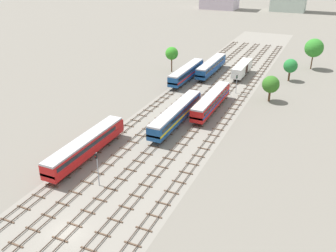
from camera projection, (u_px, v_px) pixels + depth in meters
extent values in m
plane|color=slate|center=(206.00, 95.00, 93.85)|extent=(480.00, 480.00, 0.00)
cube|color=gray|center=(206.00, 95.00, 93.85)|extent=(21.64, 176.00, 0.01)
cube|color=#47382D|center=(173.00, 88.00, 98.10)|extent=(0.07, 126.00, 0.15)
cube|color=#47382D|center=(178.00, 89.00, 97.57)|extent=(0.07, 126.00, 0.15)
cube|color=brown|center=(7.00, 221.00, 49.56)|extent=(2.40, 0.22, 0.14)
cube|color=brown|center=(24.00, 208.00, 52.04)|extent=(2.40, 0.22, 0.14)
cube|color=brown|center=(38.00, 196.00, 54.52)|extent=(2.40, 0.22, 0.14)
cube|color=brown|center=(52.00, 186.00, 57.00)|extent=(2.40, 0.22, 0.14)
cube|color=brown|center=(64.00, 176.00, 59.47)|extent=(2.40, 0.22, 0.14)
cube|color=brown|center=(76.00, 167.00, 61.95)|extent=(2.40, 0.22, 0.14)
cube|color=brown|center=(86.00, 159.00, 64.43)|extent=(2.40, 0.22, 0.14)
cube|color=brown|center=(96.00, 151.00, 66.91)|extent=(2.40, 0.22, 0.14)
cube|color=brown|center=(105.00, 144.00, 69.39)|extent=(2.40, 0.22, 0.14)
cube|color=brown|center=(113.00, 138.00, 71.87)|extent=(2.40, 0.22, 0.14)
cube|color=brown|center=(121.00, 132.00, 74.35)|extent=(2.40, 0.22, 0.14)
cube|color=brown|center=(129.00, 126.00, 76.83)|extent=(2.40, 0.22, 0.14)
cube|color=brown|center=(135.00, 120.00, 79.31)|extent=(2.40, 0.22, 0.14)
cube|color=brown|center=(142.00, 115.00, 81.79)|extent=(2.40, 0.22, 0.14)
cube|color=brown|center=(148.00, 111.00, 84.26)|extent=(2.40, 0.22, 0.14)
cube|color=brown|center=(154.00, 106.00, 86.74)|extent=(2.40, 0.22, 0.14)
cube|color=brown|center=(159.00, 102.00, 89.22)|extent=(2.40, 0.22, 0.14)
cube|color=brown|center=(164.00, 98.00, 91.70)|extent=(2.40, 0.22, 0.14)
cube|color=brown|center=(169.00, 94.00, 94.18)|extent=(2.40, 0.22, 0.14)
cube|color=brown|center=(174.00, 91.00, 96.66)|extent=(2.40, 0.22, 0.14)
cube|color=brown|center=(178.00, 87.00, 99.14)|extent=(2.40, 0.22, 0.14)
cube|color=brown|center=(182.00, 84.00, 101.62)|extent=(2.40, 0.22, 0.14)
cube|color=brown|center=(186.00, 81.00, 104.10)|extent=(2.40, 0.22, 0.14)
cube|color=brown|center=(190.00, 78.00, 106.58)|extent=(2.40, 0.22, 0.14)
cube|color=brown|center=(194.00, 75.00, 109.05)|extent=(2.40, 0.22, 0.14)
cube|color=brown|center=(197.00, 72.00, 111.53)|extent=(2.40, 0.22, 0.14)
cube|color=brown|center=(200.00, 70.00, 114.01)|extent=(2.40, 0.22, 0.14)
cube|color=brown|center=(204.00, 67.00, 116.49)|extent=(2.40, 0.22, 0.14)
cube|color=brown|center=(207.00, 65.00, 118.97)|extent=(2.40, 0.22, 0.14)
cube|color=brown|center=(209.00, 63.00, 121.45)|extent=(2.40, 0.22, 0.14)
cube|color=brown|center=(212.00, 60.00, 123.93)|extent=(2.40, 0.22, 0.14)
cube|color=brown|center=(215.00, 58.00, 126.41)|extent=(2.40, 0.22, 0.14)
cube|color=brown|center=(218.00, 56.00, 128.89)|extent=(2.40, 0.22, 0.14)
cube|color=brown|center=(220.00, 54.00, 131.37)|extent=(2.40, 0.22, 0.14)
cube|color=brown|center=(222.00, 52.00, 133.84)|extent=(2.40, 0.22, 0.14)
cube|color=brown|center=(225.00, 51.00, 136.32)|extent=(2.40, 0.22, 0.14)
cube|color=brown|center=(227.00, 49.00, 138.80)|extent=(2.40, 0.22, 0.14)
cube|color=brown|center=(229.00, 47.00, 141.28)|extent=(2.40, 0.22, 0.14)
cube|color=brown|center=(231.00, 46.00, 143.76)|extent=(2.40, 0.22, 0.14)
cube|color=brown|center=(233.00, 44.00, 146.24)|extent=(2.40, 0.22, 0.14)
cube|color=brown|center=(235.00, 43.00, 148.72)|extent=(2.40, 0.22, 0.14)
cube|color=#47382D|center=(189.00, 90.00, 96.48)|extent=(0.07, 126.00, 0.15)
cube|color=#47382D|center=(194.00, 91.00, 95.95)|extent=(0.07, 126.00, 0.15)
cube|color=brown|center=(16.00, 245.00, 45.45)|extent=(2.40, 0.22, 0.14)
cube|color=brown|center=(33.00, 230.00, 47.93)|extent=(2.40, 0.22, 0.14)
cube|color=brown|center=(48.00, 216.00, 50.41)|extent=(2.40, 0.22, 0.14)
cube|color=brown|center=(62.00, 204.00, 52.89)|extent=(2.40, 0.22, 0.14)
cube|color=brown|center=(75.00, 193.00, 55.37)|extent=(2.40, 0.22, 0.14)
cube|color=brown|center=(87.00, 182.00, 57.85)|extent=(2.40, 0.22, 0.14)
cube|color=brown|center=(98.00, 173.00, 60.33)|extent=(2.40, 0.22, 0.14)
cube|color=brown|center=(108.00, 164.00, 62.81)|extent=(2.40, 0.22, 0.14)
cube|color=brown|center=(117.00, 156.00, 65.29)|extent=(2.40, 0.22, 0.14)
cube|color=brown|center=(125.00, 149.00, 67.76)|extent=(2.40, 0.22, 0.14)
cube|color=brown|center=(133.00, 142.00, 70.24)|extent=(2.40, 0.22, 0.14)
cube|color=brown|center=(140.00, 136.00, 72.72)|extent=(2.40, 0.22, 0.14)
cube|color=brown|center=(147.00, 130.00, 75.20)|extent=(2.40, 0.22, 0.14)
cube|color=brown|center=(154.00, 124.00, 77.68)|extent=(2.40, 0.22, 0.14)
cube|color=brown|center=(160.00, 119.00, 80.16)|extent=(2.40, 0.22, 0.14)
cube|color=brown|center=(165.00, 114.00, 82.64)|extent=(2.40, 0.22, 0.14)
cube|color=brown|center=(171.00, 109.00, 85.12)|extent=(2.40, 0.22, 0.14)
cube|color=brown|center=(176.00, 105.00, 87.60)|extent=(2.40, 0.22, 0.14)
cube|color=brown|center=(181.00, 101.00, 90.08)|extent=(2.40, 0.22, 0.14)
cube|color=brown|center=(185.00, 97.00, 92.55)|extent=(2.40, 0.22, 0.14)
cube|color=brown|center=(189.00, 93.00, 95.03)|extent=(2.40, 0.22, 0.14)
cube|color=brown|center=(193.00, 89.00, 97.51)|extent=(2.40, 0.22, 0.14)
cube|color=brown|center=(197.00, 86.00, 99.99)|extent=(2.40, 0.22, 0.14)
cube|color=brown|center=(201.00, 83.00, 102.47)|extent=(2.40, 0.22, 0.14)
cube|color=brown|center=(204.00, 80.00, 104.95)|extent=(2.40, 0.22, 0.14)
cube|color=brown|center=(208.00, 77.00, 107.43)|extent=(2.40, 0.22, 0.14)
cube|color=brown|center=(211.00, 74.00, 109.91)|extent=(2.40, 0.22, 0.14)
cube|color=brown|center=(214.00, 71.00, 112.39)|extent=(2.40, 0.22, 0.14)
cube|color=brown|center=(217.00, 69.00, 114.87)|extent=(2.40, 0.22, 0.14)
cube|color=brown|center=(220.00, 66.00, 117.34)|extent=(2.40, 0.22, 0.14)
cube|color=brown|center=(222.00, 64.00, 119.82)|extent=(2.40, 0.22, 0.14)
cube|color=brown|center=(225.00, 62.00, 122.30)|extent=(2.40, 0.22, 0.14)
cube|color=brown|center=(227.00, 60.00, 124.78)|extent=(2.40, 0.22, 0.14)
cube|color=brown|center=(230.00, 58.00, 127.26)|extent=(2.40, 0.22, 0.14)
cube|color=brown|center=(232.00, 56.00, 129.74)|extent=(2.40, 0.22, 0.14)
cube|color=brown|center=(234.00, 54.00, 132.22)|extent=(2.40, 0.22, 0.14)
cube|color=brown|center=(236.00, 52.00, 134.70)|extent=(2.40, 0.22, 0.14)
cube|color=brown|center=(238.00, 50.00, 137.18)|extent=(2.40, 0.22, 0.14)
cube|color=brown|center=(240.00, 48.00, 139.66)|extent=(2.40, 0.22, 0.14)
cube|color=brown|center=(242.00, 47.00, 142.13)|extent=(2.40, 0.22, 0.14)
cube|color=brown|center=(244.00, 45.00, 144.61)|extent=(2.40, 0.22, 0.14)
cube|color=brown|center=(246.00, 44.00, 147.09)|extent=(2.40, 0.22, 0.14)
cube|color=#47382D|center=(205.00, 92.00, 94.85)|extent=(0.07, 126.00, 0.15)
cube|color=#47382D|center=(210.00, 93.00, 94.32)|extent=(0.07, 126.00, 0.15)
cube|color=brown|center=(60.00, 239.00, 46.31)|extent=(2.40, 0.22, 0.14)
cube|color=brown|center=(75.00, 225.00, 48.79)|extent=(2.40, 0.22, 0.14)
cube|color=brown|center=(88.00, 212.00, 51.26)|extent=(2.40, 0.22, 0.14)
cube|color=brown|center=(100.00, 200.00, 53.74)|extent=(2.40, 0.22, 0.14)
cube|color=brown|center=(111.00, 189.00, 56.22)|extent=(2.40, 0.22, 0.14)
cube|color=brown|center=(121.00, 179.00, 58.70)|extent=(2.40, 0.22, 0.14)
cube|color=brown|center=(130.00, 170.00, 61.18)|extent=(2.40, 0.22, 0.14)
cube|color=brown|center=(139.00, 161.00, 63.66)|extent=(2.40, 0.22, 0.14)
cube|color=brown|center=(146.00, 154.00, 66.14)|extent=(2.40, 0.22, 0.14)
cube|color=brown|center=(154.00, 146.00, 68.62)|extent=(2.40, 0.22, 0.14)
cube|color=brown|center=(161.00, 140.00, 71.10)|extent=(2.40, 0.22, 0.14)
cube|color=brown|center=(167.00, 133.00, 73.58)|extent=(2.40, 0.22, 0.14)
cube|color=brown|center=(173.00, 128.00, 76.05)|extent=(2.40, 0.22, 0.14)
cube|color=brown|center=(178.00, 122.00, 78.53)|extent=(2.40, 0.22, 0.14)
cube|color=brown|center=(184.00, 117.00, 81.01)|extent=(2.40, 0.22, 0.14)
cube|color=brown|center=(189.00, 112.00, 83.49)|extent=(2.40, 0.22, 0.14)
cube|color=brown|center=(193.00, 108.00, 85.97)|extent=(2.40, 0.22, 0.14)
cube|color=brown|center=(198.00, 103.00, 88.45)|extent=(2.40, 0.22, 0.14)
cube|color=brown|center=(202.00, 99.00, 90.93)|extent=(2.40, 0.22, 0.14)
cube|color=brown|center=(206.00, 95.00, 93.41)|extent=(2.40, 0.22, 0.14)
cube|color=brown|center=(209.00, 92.00, 95.89)|extent=(2.40, 0.22, 0.14)
cube|color=brown|center=(213.00, 88.00, 98.37)|extent=(2.40, 0.22, 0.14)
cube|color=brown|center=(216.00, 85.00, 100.84)|extent=(2.40, 0.22, 0.14)
cube|color=brown|center=(219.00, 82.00, 103.32)|extent=(2.40, 0.22, 0.14)
cube|color=brown|center=(222.00, 79.00, 105.80)|extent=(2.40, 0.22, 0.14)
cube|color=brown|center=(225.00, 76.00, 108.28)|extent=(2.40, 0.22, 0.14)
cube|color=brown|center=(228.00, 73.00, 110.76)|extent=(2.40, 0.22, 0.14)
cube|color=brown|center=(231.00, 70.00, 113.24)|extent=(2.40, 0.22, 0.14)
cube|color=brown|center=(233.00, 68.00, 115.72)|extent=(2.40, 0.22, 0.14)
cube|color=brown|center=(236.00, 66.00, 118.20)|extent=(2.40, 0.22, 0.14)
cube|color=brown|center=(238.00, 63.00, 120.68)|extent=(2.40, 0.22, 0.14)
cube|color=brown|center=(240.00, 61.00, 123.16)|extent=(2.40, 0.22, 0.14)
cube|color=brown|center=(242.00, 59.00, 125.63)|extent=(2.40, 0.22, 0.14)
cube|color=brown|center=(244.00, 57.00, 128.11)|extent=(2.40, 0.22, 0.14)
cube|color=brown|center=(246.00, 55.00, 130.59)|extent=(2.40, 0.22, 0.14)
cube|color=brown|center=(248.00, 53.00, 133.07)|extent=(2.40, 0.22, 0.14)
cube|color=brown|center=(250.00, 51.00, 135.55)|extent=(2.40, 0.22, 0.14)
cube|color=brown|center=(252.00, 49.00, 138.03)|extent=(2.40, 0.22, 0.14)
cube|color=brown|center=(254.00, 48.00, 140.51)|extent=(2.40, 0.22, 0.14)
cube|color=brown|center=(255.00, 46.00, 142.99)|extent=(2.40, 0.22, 0.14)
cube|color=brown|center=(257.00, 45.00, 145.47)|extent=(2.40, 0.22, 0.14)
cube|color=#47382D|center=(221.00, 95.00, 93.22)|extent=(0.07, 126.00, 0.15)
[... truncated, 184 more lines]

